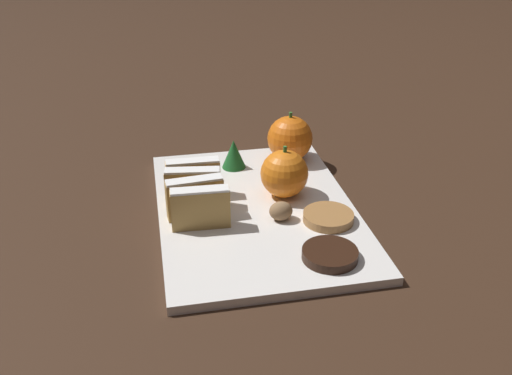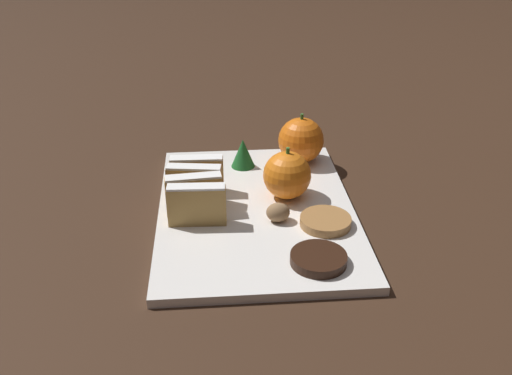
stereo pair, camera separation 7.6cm
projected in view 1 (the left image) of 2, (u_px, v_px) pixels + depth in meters
The scene contains 12 objects.
ground_plane at pixel (256, 214), 0.79m from camera, with size 6.00×6.00×0.00m, color #382316.
serving_platter at pixel (256, 211), 0.78m from camera, with size 0.26×0.38×0.01m.
stollen_slice_front at pixel (200, 208), 0.72m from camera, with size 0.08×0.02×0.06m.
stollen_slice_second at pixel (195, 198), 0.75m from camera, with size 0.08×0.03×0.06m.
stollen_slice_third at pixel (193, 188), 0.77m from camera, with size 0.08×0.03×0.06m.
stollen_slice_fourth at pixel (193, 178), 0.80m from camera, with size 0.08×0.02×0.06m.
orange_near at pixel (290, 138), 0.90m from camera, with size 0.07×0.07×0.08m.
orange_far at pixel (284, 174), 0.79m from camera, with size 0.07×0.07×0.08m.
walnut at pixel (281, 211), 0.74m from camera, with size 0.03×0.03×0.03m.
chocolate_cookie at pixel (330, 254), 0.67m from camera, with size 0.07×0.07×0.01m.
gingerbread_cookie at pixel (328, 217), 0.74m from camera, with size 0.07×0.07×0.01m.
evergreen_sprig at pixel (234, 154), 0.88m from camera, with size 0.04×0.04×0.05m.
Camera 1 is at (-0.13, -0.66, 0.40)m, focal length 40.00 mm.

